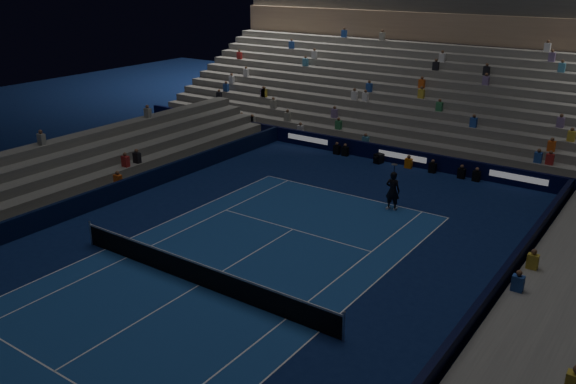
% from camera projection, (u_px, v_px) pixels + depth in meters
% --- Properties ---
extents(ground, '(90.00, 90.00, 0.00)m').
position_uv_depth(ground, '(199.00, 285.00, 22.99)').
color(ground, '#0C1A48').
rests_on(ground, ground).
extents(court_surface, '(10.97, 23.77, 0.01)m').
position_uv_depth(court_surface, '(199.00, 285.00, 22.99)').
color(court_surface, navy).
rests_on(court_surface, ground).
extents(sponsor_barrier_far, '(44.00, 0.25, 1.00)m').
position_uv_depth(sponsor_barrier_far, '(403.00, 157.00, 37.01)').
color(sponsor_barrier_far, black).
rests_on(sponsor_barrier_far, ground).
extents(sponsor_barrier_east, '(0.25, 37.00, 1.00)m').
position_uv_depth(sponsor_barrier_east, '(441.00, 364.00, 17.62)').
color(sponsor_barrier_east, black).
rests_on(sponsor_barrier_east, ground).
extents(sponsor_barrier_west, '(0.25, 37.00, 1.00)m').
position_uv_depth(sponsor_barrier_west, '(46.00, 217.00, 28.01)').
color(sponsor_barrier_west, black).
rests_on(sponsor_barrier_west, ground).
extents(grandstand_main, '(44.00, 15.20, 11.20)m').
position_uv_depth(grandstand_main, '(461.00, 87.00, 43.21)').
color(grandstand_main, slate).
rests_on(grandstand_main, ground).
extents(grandstand_west, '(5.00, 37.00, 2.50)m').
position_uv_depth(grandstand_west, '(3.00, 194.00, 29.72)').
color(grandstand_west, slate).
rests_on(grandstand_west, ground).
extents(tennis_net, '(12.90, 0.10, 1.10)m').
position_uv_depth(tennis_net, '(198.00, 274.00, 22.81)').
color(tennis_net, '#B2B2B7').
rests_on(tennis_net, ground).
extents(tennis_player, '(0.76, 0.53, 2.01)m').
position_uv_depth(tennis_player, '(393.00, 191.00, 29.89)').
color(tennis_player, black).
rests_on(tennis_player, ground).
extents(broadcast_camera, '(0.56, 0.95, 0.60)m').
position_uv_depth(broadcast_camera, '(379.00, 158.00, 37.31)').
color(broadcast_camera, black).
rests_on(broadcast_camera, ground).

